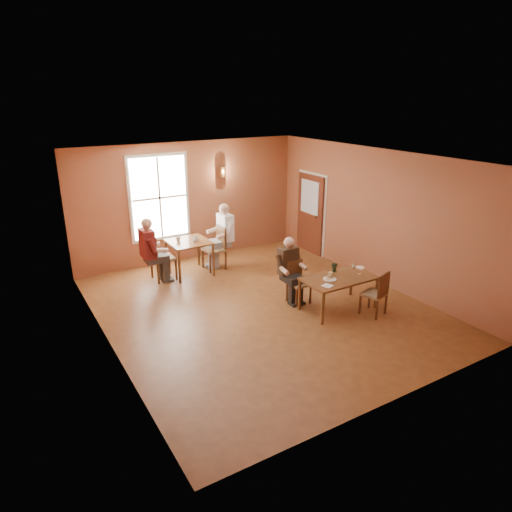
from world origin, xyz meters
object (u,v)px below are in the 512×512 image
diner_white (215,239)px  main_table (338,293)px  chair_diner_white (214,248)px  second_table (189,257)px  chair_empty (374,293)px  diner_maroon (161,249)px  chair_diner_main (299,283)px  diner_main (300,273)px  chair_diner_maroon (163,257)px

diner_white → main_table: bearing=-161.1°
chair_diner_white → diner_white: bearing=-90.0°
second_table → chair_diner_white: 0.66m
chair_empty → diner_maroon: diner_maroon is taller
main_table → chair_diner_main: (-0.50, 0.65, 0.10)m
diner_main → second_table: (-1.30, 2.66, -0.25)m
second_table → chair_diner_maroon: size_ratio=0.85×
chair_diner_white → diner_maroon: bearing=90.0°
diner_main → chair_diner_main: bearing=-90.0°
chair_empty → diner_white: size_ratio=0.59×
main_table → diner_main: size_ratio=1.10×
main_table → chair_diner_white: (-1.15, 3.28, 0.19)m
second_table → diner_white: (0.68, 0.00, 0.35)m
diner_main → chair_diner_maroon: 3.30m
chair_empty → second_table: size_ratio=0.98×
chair_diner_white → diner_white: diner_white is taller
chair_diner_maroon → diner_main: bearing=36.2°
chair_diner_white → diner_maroon: 1.35m
diner_white → diner_maroon: 1.36m
main_table → chair_empty: (0.44, -0.53, 0.11)m
diner_white → chair_diner_maroon: bearing=90.0°
diner_main → diner_maroon: 3.32m
main_table → chair_diner_white: bearing=109.3°
second_table → diner_white: 0.77m
chair_diner_main → second_table: bearing=-63.7°
diner_maroon → chair_diner_main: bearing=37.0°
diner_white → chair_diner_white: bearing=90.0°
second_table → chair_diner_maroon: chair_diner_maroon is taller
chair_diner_main → chair_diner_maroon: chair_diner_maroon is taller
main_table → second_table: 3.75m
main_table → chair_empty: 0.70m
diner_main → diner_white: diner_white is taller
diner_main → main_table: bearing=128.9°
chair_empty → diner_maroon: (-2.92, 3.82, 0.29)m
main_table → diner_maroon: diner_maroon is taller
chair_diner_main → diner_main: 0.22m
chair_diner_white → diner_maroon: diner_maroon is taller
chair_diner_main → diner_maroon: size_ratio=0.59×
second_table → chair_empty: bearing=-59.6°
diner_main → diner_maroon: size_ratio=0.89×
chair_diner_main → diner_white: (-0.62, 2.63, 0.32)m
main_table → diner_white: size_ratio=0.95×
diner_main → chair_diner_white: bearing=-76.2°
main_table → chair_diner_maroon: (-2.45, 3.28, 0.21)m
main_table → chair_diner_main: bearing=127.6°
second_table → diner_maroon: 0.76m
chair_diner_main → chair_diner_maroon: 3.28m
chair_diner_main → diner_main: size_ratio=0.66×
chair_diner_main → diner_maroon: diner_maroon is taller
main_table → second_table: (-1.80, 3.28, 0.07)m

